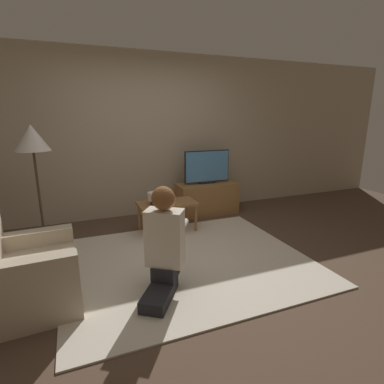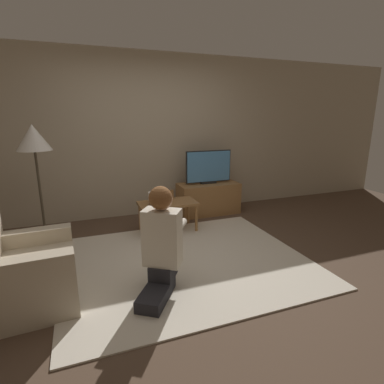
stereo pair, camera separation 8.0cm
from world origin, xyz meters
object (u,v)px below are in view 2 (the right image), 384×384
Objects in this scene: armchair at (25,275)px; table_lamp at (155,197)px; tv at (209,167)px; floor_lamp at (34,144)px; person_kneeling at (161,240)px; coffee_table at (168,206)px.

armchair is 1.92m from table_lamp.
armchair is (-2.52, -1.82, -0.50)m from tv.
floor_lamp is 8.50× the size of table_lamp.
armchair is at bearing -139.55° from table_lamp.
tv is 0.78× the size of person_kneeling.
coffee_table is 0.25m from table_lamp.
armchair is 0.88× the size of person_kneeling.
tv is 1.25m from table_lamp.
floor_lamp is (-1.61, 0.08, 0.92)m from coffee_table.
armchair is at bearing -91.49° from floor_lamp.
tv is 4.40× the size of table_lamp.
floor_lamp reaches higher than table_lamp.
tv reaches higher than person_kneeling.
table_lamp is at bearing -67.27° from person_kneeling.
floor_lamp is (-2.48, -0.48, 0.50)m from tv.
person_kneeling reaches higher than armchair.
armchair is at bearing -144.09° from tv.
coffee_table is at bearing -147.25° from tv.
armchair is 4.94× the size of table_lamp.
armchair is (-0.03, -1.34, -1.00)m from floor_lamp.
floor_lamp is at bearing 175.72° from table_lamp.
table_lamp is (0.28, 1.42, 0.02)m from person_kneeling.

